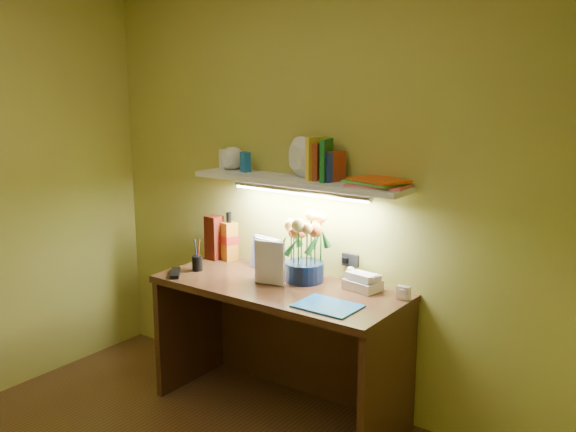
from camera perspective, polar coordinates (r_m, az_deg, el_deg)
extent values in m
cube|color=#351B0E|center=(3.65, -0.82, -11.74)|extent=(1.40, 0.60, 0.75)
cube|color=silver|center=(3.33, 10.23, -6.73)|extent=(0.07, 0.04, 0.07)
cube|color=#50150A|center=(4.01, -6.59, -1.91)|extent=(0.09, 0.09, 0.27)
cylinder|color=black|center=(3.79, -8.08, -3.75)|extent=(0.08, 0.08, 0.15)
cube|color=black|center=(3.75, -9.99, -5.01)|extent=(0.16, 0.17, 0.02)
cube|color=blue|center=(3.19, 3.54, -7.99)|extent=(0.31, 0.23, 0.01)
imported|color=beige|center=(3.53, -2.98, -3.99)|extent=(0.18, 0.05, 0.25)
imported|color=white|center=(3.60, -2.93, -3.70)|extent=(0.18, 0.03, 0.24)
cube|color=white|center=(3.53, 0.83, 3.12)|extent=(1.30, 0.25, 0.03)
imported|color=white|center=(3.84, -5.64, 4.83)|extent=(0.14, 0.14, 0.11)
imported|color=white|center=(3.83, -5.49, 4.69)|extent=(0.13, 0.13, 0.09)
imported|color=white|center=(3.53, 0.57, 3.84)|extent=(0.30, 0.30, 0.06)
cube|color=white|center=(3.90, -5.68, 5.03)|extent=(0.07, 0.06, 0.12)
cube|color=blue|center=(3.77, -3.81, 4.81)|extent=(0.06, 0.06, 0.12)
cube|color=#A1351B|center=(3.47, 2.59, 4.89)|extent=(0.08, 0.14, 0.20)
cube|color=yellow|center=(3.46, 2.54, 5.14)|extent=(0.05, 0.15, 0.23)
cube|color=navy|center=(3.40, 4.12, 4.38)|extent=(0.05, 0.12, 0.16)
cube|color=#1D7529|center=(3.41, 3.44, 4.99)|extent=(0.06, 0.15, 0.23)
cube|color=#A1351B|center=(3.40, 4.26, 4.41)|extent=(0.07, 0.12, 0.16)
cube|color=#F86679|center=(3.30, 8.17, 2.77)|extent=(0.32, 0.25, 0.01)
cube|color=#53D351|center=(3.30, 7.77, 3.02)|extent=(0.31, 0.25, 0.01)
cube|color=#F05713|center=(3.29, 8.07, 3.21)|extent=(0.32, 0.28, 0.01)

